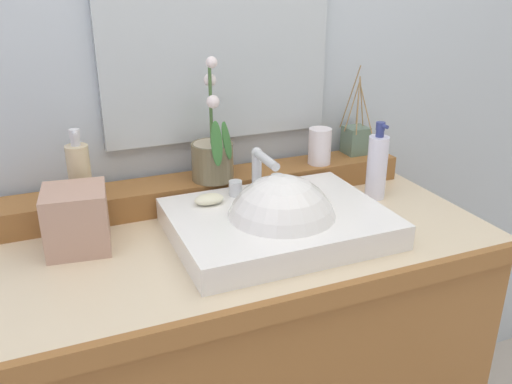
{
  "coord_description": "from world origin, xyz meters",
  "views": [
    {
      "loc": [
        -0.4,
        -1.04,
        1.45
      ],
      "look_at": [
        0.03,
        -0.01,
        1.0
      ],
      "focal_mm": 37.93,
      "sensor_mm": 36.0,
      "label": 1
    }
  ],
  "objects_px": {
    "sink_basin": "(280,227)",
    "tumbler_cup": "(320,146)",
    "soap_dispenser": "(79,170)",
    "soap_bar": "(209,199)",
    "reed_diffuser": "(355,139)",
    "potted_plant": "(213,154)",
    "tissue_box": "(77,219)",
    "lotion_bottle": "(377,166)"
  },
  "relations": [
    {
      "from": "soap_dispenser",
      "to": "lotion_bottle",
      "type": "bearing_deg",
      "value": -10.1
    },
    {
      "from": "sink_basin",
      "to": "reed_diffuser",
      "type": "relative_size",
      "value": 1.88
    },
    {
      "from": "sink_basin",
      "to": "lotion_bottle",
      "type": "xyz_separation_m",
      "value": [
        0.33,
        0.11,
        0.06
      ]
    },
    {
      "from": "soap_bar",
      "to": "tissue_box",
      "type": "height_order",
      "value": "tissue_box"
    },
    {
      "from": "soap_dispenser",
      "to": "sink_basin",
      "type": "bearing_deg",
      "value": -31.05
    },
    {
      "from": "tumbler_cup",
      "to": "lotion_bottle",
      "type": "xyz_separation_m",
      "value": [
        0.1,
        -0.13,
        -0.03
      ]
    },
    {
      "from": "sink_basin",
      "to": "soap_bar",
      "type": "height_order",
      "value": "sink_basin"
    },
    {
      "from": "reed_diffuser",
      "to": "sink_basin",
      "type": "bearing_deg",
      "value": -142.72
    },
    {
      "from": "lotion_bottle",
      "to": "tumbler_cup",
      "type": "bearing_deg",
      "value": 126.72
    },
    {
      "from": "soap_bar",
      "to": "lotion_bottle",
      "type": "relative_size",
      "value": 0.34
    },
    {
      "from": "sink_basin",
      "to": "soap_dispenser",
      "type": "relative_size",
      "value": 2.87
    },
    {
      "from": "sink_basin",
      "to": "tumbler_cup",
      "type": "height_order",
      "value": "sink_basin"
    },
    {
      "from": "potted_plant",
      "to": "soap_dispenser",
      "type": "bearing_deg",
      "value": 179.48
    },
    {
      "from": "reed_diffuser",
      "to": "lotion_bottle",
      "type": "height_order",
      "value": "reed_diffuser"
    },
    {
      "from": "soap_dispenser",
      "to": "tumbler_cup",
      "type": "distance_m",
      "value": 0.63
    },
    {
      "from": "sink_basin",
      "to": "soap_dispenser",
      "type": "distance_m",
      "value": 0.48
    },
    {
      "from": "sink_basin",
      "to": "lotion_bottle",
      "type": "distance_m",
      "value": 0.35
    },
    {
      "from": "soap_dispenser",
      "to": "tissue_box",
      "type": "bearing_deg",
      "value": -101.97
    },
    {
      "from": "soap_bar",
      "to": "lotion_bottle",
      "type": "xyz_separation_m",
      "value": [
        0.46,
        0.0,
        0.02
      ]
    },
    {
      "from": "soap_bar",
      "to": "reed_diffuser",
      "type": "xyz_separation_m",
      "value": [
        0.5,
        0.17,
        0.04
      ]
    },
    {
      "from": "soap_dispenser",
      "to": "soap_bar",
      "type": "bearing_deg",
      "value": -25.96
    },
    {
      "from": "tissue_box",
      "to": "sink_basin",
      "type": "bearing_deg",
      "value": -15.58
    },
    {
      "from": "potted_plant",
      "to": "tissue_box",
      "type": "relative_size",
      "value": 2.25
    },
    {
      "from": "tissue_box",
      "to": "soap_dispenser",
      "type": "bearing_deg",
      "value": 78.03
    },
    {
      "from": "sink_basin",
      "to": "soap_bar",
      "type": "distance_m",
      "value": 0.18
    },
    {
      "from": "tumbler_cup",
      "to": "sink_basin",
      "type": "bearing_deg",
      "value": -133.56
    },
    {
      "from": "lotion_bottle",
      "to": "tissue_box",
      "type": "xyz_separation_m",
      "value": [
        -0.75,
        0.01,
        -0.02
      ]
    },
    {
      "from": "soap_bar",
      "to": "reed_diffuser",
      "type": "height_order",
      "value": "reed_diffuser"
    },
    {
      "from": "soap_bar",
      "to": "tumbler_cup",
      "type": "height_order",
      "value": "tumbler_cup"
    },
    {
      "from": "reed_diffuser",
      "to": "tissue_box",
      "type": "distance_m",
      "value": 0.81
    },
    {
      "from": "sink_basin",
      "to": "tumbler_cup",
      "type": "relative_size",
      "value": 4.83
    },
    {
      "from": "potted_plant",
      "to": "tissue_box",
      "type": "height_order",
      "value": "potted_plant"
    },
    {
      "from": "sink_basin",
      "to": "lotion_bottle",
      "type": "relative_size",
      "value": 2.32
    },
    {
      "from": "soap_bar",
      "to": "potted_plant",
      "type": "relative_size",
      "value": 0.23
    },
    {
      "from": "reed_diffuser",
      "to": "potted_plant",
      "type": "bearing_deg",
      "value": -174.38
    },
    {
      "from": "potted_plant",
      "to": "tumbler_cup",
      "type": "height_order",
      "value": "potted_plant"
    },
    {
      "from": "reed_diffuser",
      "to": "tissue_box",
      "type": "height_order",
      "value": "reed_diffuser"
    },
    {
      "from": "lotion_bottle",
      "to": "reed_diffuser",
      "type": "bearing_deg",
      "value": 76.59
    },
    {
      "from": "soap_bar",
      "to": "soap_dispenser",
      "type": "relative_size",
      "value": 0.42
    },
    {
      "from": "soap_dispenser",
      "to": "reed_diffuser",
      "type": "distance_m",
      "value": 0.77
    },
    {
      "from": "sink_basin",
      "to": "tissue_box",
      "type": "relative_size",
      "value": 3.49
    },
    {
      "from": "reed_diffuser",
      "to": "lotion_bottle",
      "type": "relative_size",
      "value": 1.23
    }
  ]
}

